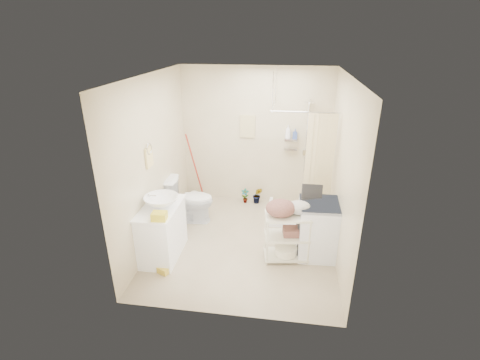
# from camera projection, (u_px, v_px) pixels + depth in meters

# --- Properties ---
(floor) EXTENTS (3.20, 3.20, 0.00)m
(floor) POSITION_uv_depth(u_px,v_px,m) (244.00, 241.00, 5.64)
(floor) COLOR tan
(floor) RESTS_ON ground
(ceiling) EXTENTS (2.80, 3.20, 0.04)m
(ceiling) POSITION_uv_depth(u_px,v_px,m) (245.00, 76.00, 4.61)
(ceiling) COLOR silver
(ceiling) RESTS_ON ground
(wall_back) EXTENTS (2.80, 0.04, 2.60)m
(wall_back) POSITION_uv_depth(u_px,v_px,m) (255.00, 137.00, 6.58)
(wall_back) COLOR beige
(wall_back) RESTS_ON ground
(wall_front) EXTENTS (2.80, 0.04, 2.60)m
(wall_front) POSITION_uv_depth(u_px,v_px,m) (225.00, 221.00, 3.67)
(wall_front) COLOR beige
(wall_front) RESTS_ON ground
(wall_left) EXTENTS (0.04, 3.20, 2.60)m
(wall_left) POSITION_uv_depth(u_px,v_px,m) (154.00, 162.00, 5.31)
(wall_left) COLOR beige
(wall_left) RESTS_ON ground
(wall_right) EXTENTS (0.04, 3.20, 2.60)m
(wall_right) POSITION_uv_depth(u_px,v_px,m) (342.00, 172.00, 4.94)
(wall_right) COLOR beige
(wall_right) RESTS_ON ground
(vanity) EXTENTS (0.53, 0.93, 0.82)m
(vanity) POSITION_uv_depth(u_px,v_px,m) (162.00, 231.00, 5.15)
(vanity) COLOR white
(vanity) RESTS_ON ground
(sink) EXTENTS (0.57, 0.57, 0.17)m
(sink) POSITION_uv_depth(u_px,v_px,m) (161.00, 202.00, 4.96)
(sink) COLOR white
(sink) RESTS_ON vanity
(counter_basket) EXTENTS (0.21, 0.17, 0.11)m
(counter_basket) POSITION_uv_depth(u_px,v_px,m) (159.00, 216.00, 4.63)
(counter_basket) COLOR gold
(counter_basket) RESTS_ON vanity
(floor_basket) EXTENTS (0.29, 0.26, 0.13)m
(floor_basket) POSITION_uv_depth(u_px,v_px,m) (164.00, 269.00, 4.89)
(floor_basket) COLOR gold
(floor_basket) RESTS_ON ground
(toilet) EXTENTS (0.85, 0.54, 0.83)m
(toilet) POSITION_uv_depth(u_px,v_px,m) (190.00, 200.00, 6.11)
(toilet) COLOR silver
(toilet) RESTS_ON ground
(mop) EXTENTS (0.14, 0.14, 1.37)m
(mop) POSITION_uv_depth(u_px,v_px,m) (193.00, 166.00, 6.85)
(mop) COLOR #AE2B1F
(mop) RESTS_ON ground
(potted_plant_a) EXTENTS (0.16, 0.11, 0.29)m
(potted_plant_a) POSITION_uv_depth(u_px,v_px,m) (245.00, 196.00, 6.87)
(potted_plant_a) COLOR #954F33
(potted_plant_a) RESTS_ON ground
(potted_plant_b) EXTENTS (0.19, 0.15, 0.34)m
(potted_plant_b) POSITION_uv_depth(u_px,v_px,m) (257.00, 195.00, 6.84)
(potted_plant_b) COLOR brown
(potted_plant_b) RESTS_ON ground
(hanging_towel) EXTENTS (0.28, 0.03, 0.42)m
(hanging_towel) POSITION_uv_depth(u_px,v_px,m) (248.00, 127.00, 6.50)
(hanging_towel) COLOR beige
(hanging_towel) RESTS_ON wall_back
(towel_ring) EXTENTS (0.04, 0.22, 0.34)m
(towel_ring) POSITION_uv_depth(u_px,v_px,m) (149.00, 156.00, 5.06)
(towel_ring) COLOR #FBE28D
(towel_ring) RESTS_ON wall_left
(tp_holder) EXTENTS (0.08, 0.12, 0.14)m
(tp_holder) POSITION_uv_depth(u_px,v_px,m) (161.00, 195.00, 5.58)
(tp_holder) COLOR white
(tp_holder) RESTS_ON wall_left
(shower) EXTENTS (1.10, 1.10, 2.10)m
(shower) POSITION_uv_depth(u_px,v_px,m) (300.00, 161.00, 6.07)
(shower) COLOR white
(shower) RESTS_ON ground
(shampoo_bottle_a) EXTENTS (0.12, 0.12, 0.25)m
(shampoo_bottle_a) POSITION_uv_depth(u_px,v_px,m) (288.00, 132.00, 6.36)
(shampoo_bottle_a) COLOR white
(shampoo_bottle_a) RESTS_ON shower
(shampoo_bottle_b) EXTENTS (0.08, 0.09, 0.18)m
(shampoo_bottle_b) POSITION_uv_depth(u_px,v_px,m) (295.00, 134.00, 6.36)
(shampoo_bottle_b) COLOR #364B93
(shampoo_bottle_b) RESTS_ON shower
(washing_machine) EXTENTS (0.61, 0.63, 0.86)m
(washing_machine) POSITION_uv_depth(u_px,v_px,m) (318.00, 229.00, 5.17)
(washing_machine) COLOR silver
(washing_machine) RESTS_ON ground
(laundry_rack) EXTENTS (0.69, 0.46, 0.88)m
(laundry_rack) POSITION_uv_depth(u_px,v_px,m) (287.00, 233.00, 5.06)
(laundry_rack) COLOR beige
(laundry_rack) RESTS_ON ground
(ironing_board) EXTENTS (0.33, 0.19, 1.12)m
(ironing_board) POSITION_uv_depth(u_px,v_px,m) (310.00, 220.00, 5.15)
(ironing_board) COLOR black
(ironing_board) RESTS_ON ground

